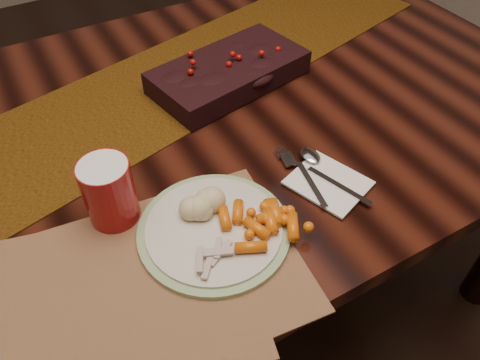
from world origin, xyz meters
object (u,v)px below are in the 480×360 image
red_cup (109,192)px  napkin (328,183)px  dinner_plate (214,230)px  mashed_potatoes (204,203)px  centerpiece (229,69)px  dining_table (186,233)px  baby_carrots (258,221)px  placemat_main (159,276)px  turkey_shreds (210,257)px

red_cup → napkin: bearing=-18.5°
dinner_plate → mashed_potatoes: size_ratio=3.25×
mashed_potatoes → red_cup: red_cup is taller
centerpiece → red_cup: size_ratio=3.01×
dining_table → napkin: bearing=-60.0°
dinner_plate → red_cup: 0.18m
dinner_plate → mashed_potatoes: bearing=86.4°
red_cup → dinner_plate: bearing=-42.1°
centerpiece → baby_carrots: centerpiece is taller
placemat_main → mashed_potatoes: 0.14m
placemat_main → red_cup: (-0.02, 0.15, 0.06)m
red_cup → dining_table: bearing=44.9°
dining_table → baby_carrots: (0.01, -0.34, 0.40)m
dinner_plate → red_cup: red_cup is taller
dinner_plate → turkey_shreds: bearing=-122.0°
centerpiece → turkey_shreds: (-0.27, -0.43, -0.01)m
napkin → red_cup: 0.39m
placemat_main → napkin: (0.35, 0.03, 0.00)m
napkin → placemat_main: bearing=165.3°
dining_table → baby_carrots: baby_carrots is taller
turkey_shreds → red_cup: bearing=118.5°
dining_table → mashed_potatoes: size_ratio=23.03×
dining_table → mashed_potatoes: bearing=-101.5°
placemat_main → dinner_plate: dinner_plate is taller
centerpiece → dining_table: bearing=-158.2°
placemat_main → turkey_shreds: (0.08, -0.02, 0.03)m
centerpiece → turkey_shreds: 0.51m
centerpiece → placemat_main: (-0.35, -0.41, -0.04)m
dining_table → red_cup: 0.51m
dining_table → baby_carrots: size_ratio=15.86×
placemat_main → napkin: bearing=10.9°
mashed_potatoes → red_cup: 0.16m
dining_table → napkin: (0.18, -0.31, 0.38)m
placemat_main → dinner_plate: 0.12m
baby_carrots → dinner_plate: bearing=152.9°
baby_carrots → red_cup: bearing=142.3°
dining_table → mashed_potatoes: 0.50m
baby_carrots → mashed_potatoes: (-0.06, 0.07, 0.01)m
centerpiece → baby_carrots: (-0.17, -0.41, -0.01)m
dining_table → placemat_main: (-0.17, -0.33, 0.38)m
baby_carrots → centerpiece: bearing=67.4°
turkey_shreds → red_cup: size_ratio=0.67×
napkin → mashed_potatoes: bearing=150.8°
red_cup → mashed_potatoes: bearing=-31.6°
baby_carrots → napkin: baby_carrots is taller
baby_carrots → placemat_main: bearing=179.7°
red_cup → turkey_shreds: bearing=-61.5°
mashed_potatoes → red_cup: bearing=148.4°
centerpiece → mashed_potatoes: (-0.23, -0.34, 0.00)m
baby_carrots → mashed_potatoes: size_ratio=1.45×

